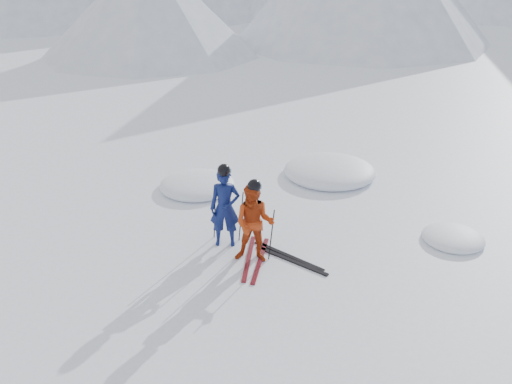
% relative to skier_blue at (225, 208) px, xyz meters
% --- Properties ---
extents(ground, '(160.00, 160.00, 0.00)m').
position_rel_skier_blue_xyz_m(ground, '(2.23, -0.10, -0.84)').
color(ground, white).
rests_on(ground, ground).
extents(skier_blue, '(0.71, 0.58, 1.68)m').
position_rel_skier_blue_xyz_m(skier_blue, '(0.00, 0.00, 0.00)').
color(skier_blue, '#0D1953').
rests_on(skier_blue, ground).
extents(skier_red, '(0.90, 0.76, 1.63)m').
position_rel_skier_blue_xyz_m(skier_red, '(0.77, -0.39, -0.03)').
color(skier_red, '#A9310D').
rests_on(skier_red, ground).
extents(pole_blue_left, '(0.11, 0.08, 1.12)m').
position_rel_skier_blue_xyz_m(pole_blue_left, '(-0.30, 0.15, -0.28)').
color(pole_blue_left, black).
rests_on(pole_blue_left, ground).
extents(pole_blue_right, '(0.11, 0.07, 1.12)m').
position_rel_skier_blue_xyz_m(pole_blue_right, '(0.25, 0.25, -0.28)').
color(pole_blue_right, black).
rests_on(pole_blue_right, ground).
extents(pole_red_left, '(0.11, 0.09, 1.08)m').
position_rel_skier_blue_xyz_m(pole_red_left, '(0.47, -0.14, -0.30)').
color(pole_red_left, black).
rests_on(pole_red_left, ground).
extents(pole_red_right, '(0.11, 0.08, 1.08)m').
position_rel_skier_blue_xyz_m(pole_red_right, '(1.07, -0.24, -0.30)').
color(pole_red_right, black).
rests_on(pole_red_right, ground).
extents(ski_worn_left, '(0.49, 1.67, 0.03)m').
position_rel_skier_blue_xyz_m(ski_worn_left, '(0.65, -0.39, -0.83)').
color(ski_worn_left, black).
rests_on(ski_worn_left, ground).
extents(ski_worn_right, '(0.38, 1.69, 0.03)m').
position_rel_skier_blue_xyz_m(ski_worn_right, '(0.89, -0.39, -0.83)').
color(ski_worn_right, black).
rests_on(ski_worn_right, ground).
extents(ski_loose_a, '(1.62, 0.68, 0.03)m').
position_rel_skier_blue_xyz_m(ski_loose_a, '(1.37, -0.04, -0.83)').
color(ski_loose_a, black).
rests_on(ski_loose_a, ground).
extents(ski_loose_b, '(1.64, 0.63, 0.03)m').
position_rel_skier_blue_xyz_m(ski_loose_b, '(1.47, -0.19, -0.83)').
color(ski_loose_b, black).
rests_on(ski_loose_b, ground).
extents(snow_lumps, '(9.43, 7.66, 0.54)m').
position_rel_skier_blue_xyz_m(snow_lumps, '(1.00, 3.21, -0.84)').
color(snow_lumps, white).
rests_on(snow_lumps, ground).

